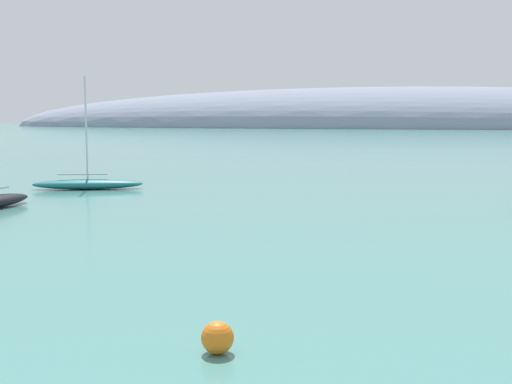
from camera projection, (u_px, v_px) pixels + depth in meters
distant_ridge at (398, 127)px, 246.67m from camera, size 307.38×62.38×29.85m
sailboat_teal_mid_mooring at (88, 183)px, 49.14m from camera, size 8.23×4.01×8.29m
mooring_buoy_orange at (218, 337)px, 15.69m from camera, size 0.78×0.78×0.78m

